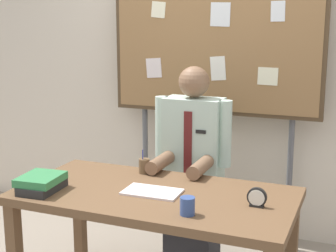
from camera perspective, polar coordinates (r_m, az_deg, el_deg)
back_wall at (r=3.99m, az=6.18°, el=6.93°), size 6.40×0.08×2.70m
desk at (r=2.92m, az=-1.50°, el=-9.20°), size 1.60×0.82×0.73m
person at (r=3.49m, az=2.84°, el=-5.44°), size 0.55×0.56×1.40m
bulletin_board at (r=3.78m, az=5.37°, el=9.22°), size 1.63×0.09×2.09m
book_stack at (r=2.98m, az=-14.36°, el=-6.37°), size 0.24×0.28×0.09m
open_notebook at (r=2.87m, az=-1.84°, el=-7.58°), size 0.33×0.21×0.01m
desk_clock at (r=2.69m, az=10.19°, el=-8.17°), size 0.11×0.04×0.11m
coffee_mug at (r=2.55m, az=2.25°, el=-9.19°), size 0.08×0.08×0.09m
pen_holder at (r=3.22m, az=-2.76°, el=-4.59°), size 0.07×0.07×0.16m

